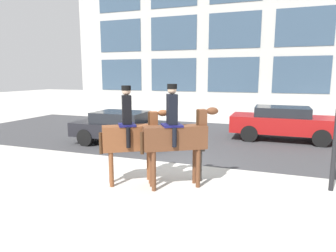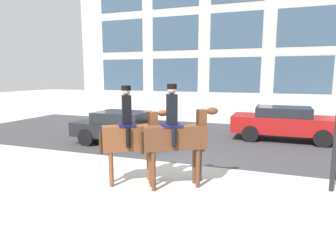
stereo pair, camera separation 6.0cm
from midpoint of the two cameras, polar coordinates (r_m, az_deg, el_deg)
name	(u,v)px [view 1 (the left image)]	position (r m, az deg, el deg)	size (l,w,h in m)	color
ground_plane	(172,168)	(9.33, 0.55, -7.93)	(80.00, 80.00, 0.00)	#B2AFA8
road_surface	(206,138)	(13.76, 7.10, -2.21)	(24.67, 8.50, 0.01)	#38383A
mounted_horse_lead	(131,135)	(7.79, -7.26, -1.64)	(1.61, 1.21, 2.56)	brown
mounted_horse_companion	(176,134)	(7.45, 1.39, -1.63)	(1.79, 1.29, 2.61)	#59331E
pedestrian_bystander	(199,145)	(8.06, 5.64, -3.69)	(0.75, 0.73, 1.64)	#332D28
street_car_near_lane	(123,127)	(12.44, -8.79, -0.14)	(4.10, 1.86, 1.34)	black
street_car_far_lane	(284,122)	(13.95, 21.06, 0.67)	(4.48, 1.88, 1.46)	maroon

